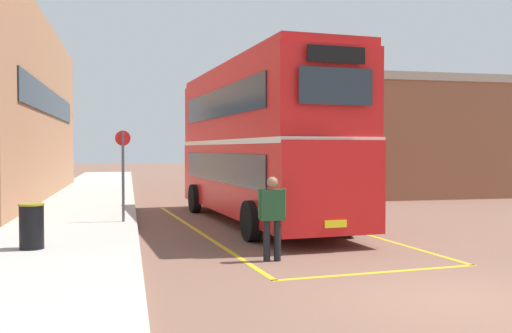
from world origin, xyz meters
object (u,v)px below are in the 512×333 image
at_px(double_decker_bus, 258,140).
at_px(litter_bin, 32,226).
at_px(pedestrian_boarding, 272,212).
at_px(bus_stop_sign, 123,167).
at_px(single_deck_bus, 263,158).

height_order(double_decker_bus, litter_bin, double_decker_bus).
distance_m(double_decker_bus, pedestrian_boarding, 6.16).
xyz_separation_m(litter_bin, bus_stop_sign, (1.85, 4.22, 1.11)).
bearing_deg(pedestrian_boarding, double_decker_bus, 79.78).
relative_size(double_decker_bus, litter_bin, 11.23).
height_order(pedestrian_boarding, bus_stop_sign, bus_stop_sign).
height_order(single_deck_bus, bus_stop_sign, single_deck_bus).
height_order(double_decker_bus, pedestrian_boarding, double_decker_bus).
xyz_separation_m(pedestrian_boarding, litter_bin, (-4.81, 1.70, -0.36)).
xyz_separation_m(double_decker_bus, single_deck_bus, (4.74, 19.36, -0.87)).
bearing_deg(bus_stop_sign, pedestrian_boarding, -63.44).
relative_size(pedestrian_boarding, litter_bin, 1.77).
height_order(double_decker_bus, single_deck_bus, double_decker_bus).
xyz_separation_m(single_deck_bus, pedestrian_boarding, (-5.80, -25.23, -0.66)).
relative_size(double_decker_bus, bus_stop_sign, 4.09).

